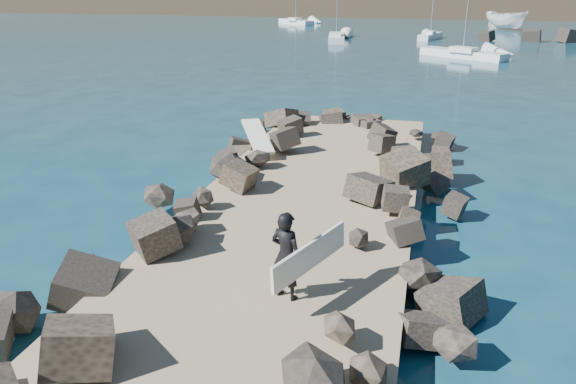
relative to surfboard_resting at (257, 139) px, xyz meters
The scene contains 11 objects.
ground 5.77m from the surfboard_resting, 62.43° to the right, with size 800.00×800.00×0.00m, color #0F384C.
jetty 7.54m from the surfboard_resting, 69.51° to the right, with size 6.00×26.00×0.60m, color #8C7759.
riprap_left 6.56m from the surfboard_resting, 92.39° to the right, with size 2.60×22.00×1.00m, color black.
riprap_right 8.57m from the surfboard_resting, 49.76° to the right, with size 2.60×22.00×1.00m, color #272421.
surfboard_resting is the anchor object (origin of this frame).
boat_imported 66.98m from the surfboard_resting, 76.96° to the left, with size 2.47×6.57×2.54m, color white.
surfer_with_board 9.89m from the surfboard_resting, 69.48° to the right, with size 1.32×2.00×1.76m.
sailboat_c 34.43m from the surfboard_resting, 75.94° to the left, with size 7.35×5.74×9.25m.
sailboat_a 45.52m from the surfboard_resting, 95.90° to the left, with size 2.87×7.80×9.14m.
sailboat_e 70.35m from the surfboard_resting, 102.19° to the left, with size 6.53×6.31×8.94m.
sailboat_b 49.74m from the surfboard_resting, 83.73° to the left, with size 2.77×5.65×6.84m.
Camera 1 is at (3.08, -13.31, 6.30)m, focal length 35.00 mm.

